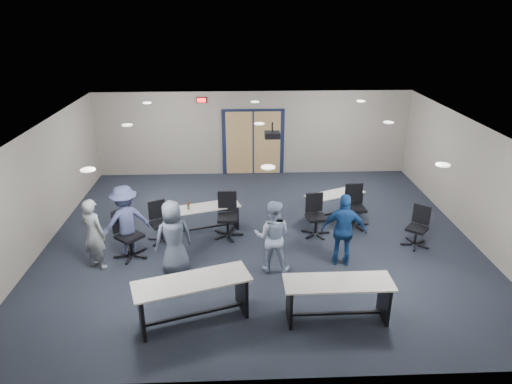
{
  "coord_description": "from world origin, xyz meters",
  "views": [
    {
      "loc": [
        -0.51,
        -9.73,
        5.23
      ],
      "look_at": [
        -0.11,
        -0.3,
        1.31
      ],
      "focal_mm": 32.0,
      "sensor_mm": 36.0,
      "label": 1
    }
  ],
  "objects_px": {
    "person_lightblue": "(272,236)",
    "person_back": "(126,221)",
    "chair_back_a": "(161,222)",
    "person_plaid": "(173,237)",
    "person_navy": "(344,230)",
    "chair_back_c": "(316,216)",
    "chair_back_b": "(227,216)",
    "chair_back_d": "(355,207)",
    "person_gray": "(94,234)",
    "table_front_left": "(193,293)",
    "chair_loose_left": "(129,234)",
    "chair_loose_right": "(417,227)",
    "table_back_right": "(335,201)",
    "table_front_right": "(338,294)",
    "table_back_left": "(207,214)"
  },
  "relations": [
    {
      "from": "person_lightblue",
      "to": "person_back",
      "type": "height_order",
      "value": "person_back"
    },
    {
      "from": "person_back",
      "to": "chair_back_a",
      "type": "bearing_deg",
      "value": -167.57
    },
    {
      "from": "person_plaid",
      "to": "person_navy",
      "type": "xyz_separation_m",
      "value": [
        3.56,
        0.14,
        0.01
      ]
    },
    {
      "from": "chair_back_c",
      "to": "person_back",
      "type": "height_order",
      "value": "person_back"
    },
    {
      "from": "chair_back_b",
      "to": "chair_back_d",
      "type": "height_order",
      "value": "chair_back_b"
    },
    {
      "from": "person_gray",
      "to": "person_lightblue",
      "type": "relative_size",
      "value": 1.0
    },
    {
      "from": "chair_back_a",
      "to": "person_navy",
      "type": "bearing_deg",
      "value": -43.99
    },
    {
      "from": "chair_back_c",
      "to": "table_front_left",
      "type": "bearing_deg",
      "value": -138.56
    },
    {
      "from": "person_gray",
      "to": "chair_loose_left",
      "type": "bearing_deg",
      "value": -119.01
    },
    {
      "from": "chair_back_a",
      "to": "chair_loose_right",
      "type": "xyz_separation_m",
      "value": [
        5.91,
        -0.48,
        -0.01
      ]
    },
    {
      "from": "table_front_left",
      "to": "table_back_right",
      "type": "relative_size",
      "value": 1.28
    },
    {
      "from": "table_back_right",
      "to": "person_gray",
      "type": "relative_size",
      "value": 1.06
    },
    {
      "from": "table_front_right",
      "to": "person_back",
      "type": "relative_size",
      "value": 1.16
    },
    {
      "from": "chair_back_a",
      "to": "person_plaid",
      "type": "distance_m",
      "value": 1.45
    },
    {
      "from": "chair_loose_right",
      "to": "person_lightblue",
      "type": "height_order",
      "value": "person_lightblue"
    },
    {
      "from": "chair_loose_left",
      "to": "table_back_left",
      "type": "bearing_deg",
      "value": -12.19
    },
    {
      "from": "chair_loose_right",
      "to": "chair_loose_left",
      "type": "bearing_deg",
      "value": -138.19
    },
    {
      "from": "table_front_left",
      "to": "chair_loose_left",
      "type": "relative_size",
      "value": 1.92
    },
    {
      "from": "table_front_right",
      "to": "chair_back_a",
      "type": "relative_size",
      "value": 1.97
    },
    {
      "from": "table_back_right",
      "to": "chair_back_a",
      "type": "relative_size",
      "value": 1.73
    },
    {
      "from": "chair_back_d",
      "to": "table_front_left",
      "type": "bearing_deg",
      "value": -140.37
    },
    {
      "from": "table_front_right",
      "to": "chair_loose_right",
      "type": "relative_size",
      "value": 2.0
    },
    {
      "from": "chair_back_c",
      "to": "person_gray",
      "type": "xyz_separation_m",
      "value": [
        -4.88,
        -1.26,
        0.28
      ]
    },
    {
      "from": "chair_back_c",
      "to": "chair_loose_left",
      "type": "height_order",
      "value": "chair_loose_left"
    },
    {
      "from": "chair_back_a",
      "to": "person_gray",
      "type": "xyz_separation_m",
      "value": [
        -1.19,
        -1.1,
        0.3
      ]
    },
    {
      "from": "chair_back_c",
      "to": "person_plaid",
      "type": "height_order",
      "value": "person_plaid"
    },
    {
      "from": "table_back_left",
      "to": "person_gray",
      "type": "distance_m",
      "value": 2.77
    },
    {
      "from": "chair_back_a",
      "to": "table_front_left",
      "type": "bearing_deg",
      "value": -98.89
    },
    {
      "from": "table_back_right",
      "to": "person_plaid",
      "type": "relative_size",
      "value": 1.05
    },
    {
      "from": "chair_back_b",
      "to": "chair_back_c",
      "type": "xyz_separation_m",
      "value": [
        2.13,
        -0.01,
        -0.03
      ]
    },
    {
      "from": "table_back_right",
      "to": "person_plaid",
      "type": "xyz_separation_m",
      "value": [
        -3.87,
        -2.52,
        0.35
      ]
    },
    {
      "from": "table_back_right",
      "to": "chair_back_c",
      "type": "height_order",
      "value": "chair_back_c"
    },
    {
      "from": "table_front_right",
      "to": "chair_back_c",
      "type": "relative_size",
      "value": 1.88
    },
    {
      "from": "table_front_left",
      "to": "table_front_right",
      "type": "bearing_deg",
      "value": -19.56
    },
    {
      "from": "chair_back_d",
      "to": "chair_loose_left",
      "type": "bearing_deg",
      "value": -170.31
    },
    {
      "from": "chair_back_d",
      "to": "chair_loose_right",
      "type": "relative_size",
      "value": 1.12
    },
    {
      "from": "table_front_right",
      "to": "table_back_left",
      "type": "height_order",
      "value": "table_back_left"
    },
    {
      "from": "person_plaid",
      "to": "chair_back_d",
      "type": "bearing_deg",
      "value": -179.76
    },
    {
      "from": "chair_back_a",
      "to": "chair_back_c",
      "type": "xyz_separation_m",
      "value": [
        3.69,
        0.15,
        0.02
      ]
    },
    {
      "from": "chair_loose_right",
      "to": "person_navy",
      "type": "xyz_separation_m",
      "value": [
        -1.87,
        -0.71,
        0.33
      ]
    },
    {
      "from": "table_front_left",
      "to": "chair_back_c",
      "type": "height_order",
      "value": "chair_back_c"
    },
    {
      "from": "person_gray",
      "to": "person_lightblue",
      "type": "bearing_deg",
      "value": -155.71
    },
    {
      "from": "table_back_right",
      "to": "chair_back_c",
      "type": "xyz_separation_m",
      "value": [
        -0.67,
        -1.03,
        0.06
      ]
    },
    {
      "from": "table_front_left",
      "to": "person_plaid",
      "type": "height_order",
      "value": "person_plaid"
    },
    {
      "from": "chair_loose_left",
      "to": "chair_loose_right",
      "type": "distance_m",
      "value": 6.49
    },
    {
      "from": "person_back",
      "to": "person_lightblue",
      "type": "bearing_deg",
      "value": 136.88
    },
    {
      "from": "chair_back_d",
      "to": "person_navy",
      "type": "distance_m",
      "value": 1.92
    },
    {
      "from": "table_front_left",
      "to": "chair_back_a",
      "type": "height_order",
      "value": "chair_back_a"
    },
    {
      "from": "chair_back_d",
      "to": "person_navy",
      "type": "bearing_deg",
      "value": -115.59
    },
    {
      "from": "chair_back_d",
      "to": "person_navy",
      "type": "xyz_separation_m",
      "value": [
        -0.7,
        -1.76,
        0.27
      ]
    }
  ]
}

